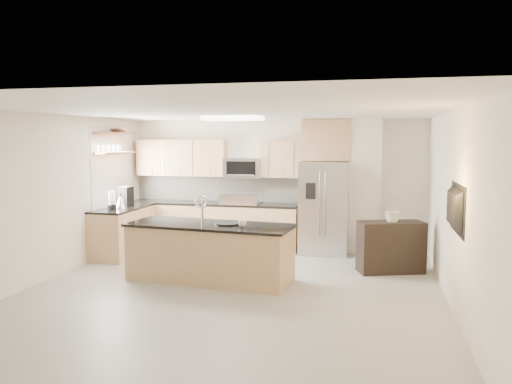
% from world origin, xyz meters
% --- Properties ---
extents(floor, '(6.50, 6.50, 0.00)m').
position_xyz_m(floor, '(0.00, 0.00, 0.00)').
color(floor, '#A3A29B').
rests_on(floor, ground).
extents(ceiling, '(6.00, 6.50, 0.02)m').
position_xyz_m(ceiling, '(0.00, 0.00, 2.60)').
color(ceiling, white).
rests_on(ceiling, wall_back).
extents(wall_back, '(6.00, 0.02, 2.60)m').
position_xyz_m(wall_back, '(0.00, 3.25, 1.30)').
color(wall_back, white).
rests_on(wall_back, floor).
extents(wall_front, '(6.00, 0.02, 2.60)m').
position_xyz_m(wall_front, '(0.00, -3.25, 1.30)').
color(wall_front, white).
rests_on(wall_front, floor).
extents(wall_left, '(0.02, 6.50, 2.60)m').
position_xyz_m(wall_left, '(-3.00, 0.00, 1.30)').
color(wall_left, white).
rests_on(wall_left, floor).
extents(wall_right, '(0.02, 6.50, 2.60)m').
position_xyz_m(wall_right, '(3.00, 0.00, 1.30)').
color(wall_right, white).
rests_on(wall_right, floor).
extents(back_counter, '(3.55, 0.66, 1.44)m').
position_xyz_m(back_counter, '(-1.23, 2.93, 0.47)').
color(back_counter, '#D8BA77').
rests_on(back_counter, floor).
extents(left_counter, '(0.66, 1.50, 0.92)m').
position_xyz_m(left_counter, '(-2.67, 1.85, 0.46)').
color(left_counter, '#D8BA77').
rests_on(left_counter, floor).
extents(range, '(0.76, 0.64, 1.14)m').
position_xyz_m(range, '(-0.60, 2.92, 0.47)').
color(range, black).
rests_on(range, floor).
extents(upper_cabinets, '(3.50, 0.33, 0.75)m').
position_xyz_m(upper_cabinets, '(-1.30, 3.09, 1.83)').
color(upper_cabinets, tan).
rests_on(upper_cabinets, wall_back).
extents(microwave, '(0.76, 0.40, 0.40)m').
position_xyz_m(microwave, '(-0.60, 3.04, 1.63)').
color(microwave, '#ABABAD').
rests_on(microwave, upper_cabinets).
extents(refrigerator, '(0.92, 0.78, 1.78)m').
position_xyz_m(refrigerator, '(1.06, 2.87, 0.89)').
color(refrigerator, '#ABABAD').
rests_on(refrigerator, floor).
extents(partition_column, '(0.60, 0.30, 2.60)m').
position_xyz_m(partition_column, '(1.82, 3.10, 1.30)').
color(partition_column, white).
rests_on(partition_column, floor).
extents(window, '(0.04, 1.15, 1.65)m').
position_xyz_m(window, '(-2.98, 1.85, 1.65)').
color(window, white).
rests_on(window, wall_left).
extents(shelf_lower, '(0.30, 1.20, 0.04)m').
position_xyz_m(shelf_lower, '(-2.85, 1.95, 1.95)').
color(shelf_lower, '#9A5B3D').
rests_on(shelf_lower, wall_left).
extents(shelf_upper, '(0.30, 1.20, 0.04)m').
position_xyz_m(shelf_upper, '(-2.85, 1.95, 2.32)').
color(shelf_upper, '#9A5B3D').
rests_on(shelf_upper, wall_left).
extents(ceiling_fixture, '(1.00, 0.50, 0.06)m').
position_xyz_m(ceiling_fixture, '(-0.40, 1.60, 2.56)').
color(ceiling_fixture, white).
rests_on(ceiling_fixture, ceiling).
extents(island, '(2.66, 1.17, 1.32)m').
position_xyz_m(island, '(-0.49, 0.57, 0.45)').
color(island, '#D8BA77').
rests_on(island, floor).
extents(credenza, '(1.15, 0.77, 0.85)m').
position_xyz_m(credenza, '(2.28, 1.72, 0.42)').
color(credenza, black).
rests_on(credenza, floor).
extents(cup, '(0.16, 0.16, 0.10)m').
position_xyz_m(cup, '(0.07, 0.43, 0.94)').
color(cup, white).
rests_on(cup, island).
extents(platter, '(0.52, 0.52, 0.02)m').
position_xyz_m(platter, '(-0.22, 0.61, 0.91)').
color(platter, black).
rests_on(platter, island).
extents(blender, '(0.15, 0.15, 0.35)m').
position_xyz_m(blender, '(-2.67, 1.48, 1.07)').
color(blender, black).
rests_on(blender, left_counter).
extents(kettle, '(0.23, 0.23, 0.28)m').
position_xyz_m(kettle, '(-2.62, 1.70, 1.05)').
color(kettle, '#ABABAD').
rests_on(kettle, left_counter).
extents(coffee_maker, '(0.22, 0.26, 0.37)m').
position_xyz_m(coffee_maker, '(-2.69, 2.05, 1.10)').
color(coffee_maker, black).
rests_on(coffee_maker, left_counter).
extents(bowl, '(0.43, 0.43, 0.09)m').
position_xyz_m(bowl, '(-2.85, 2.11, 2.39)').
color(bowl, '#ABABAD').
rests_on(bowl, shelf_upper).
extents(flower_vase, '(0.60, 0.53, 0.62)m').
position_xyz_m(flower_vase, '(2.31, 1.71, 1.16)').
color(flower_vase, beige).
rests_on(flower_vase, credenza).
extents(television, '(0.14, 1.08, 0.62)m').
position_xyz_m(television, '(2.91, -0.20, 1.35)').
color(television, black).
rests_on(television, wall_right).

